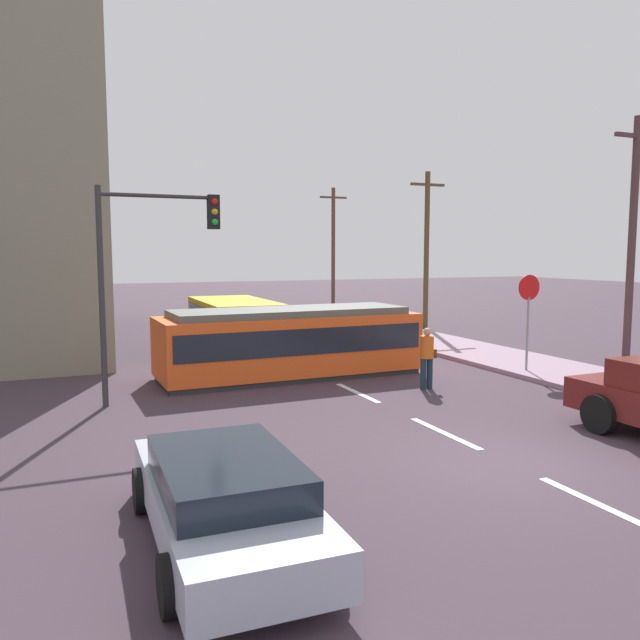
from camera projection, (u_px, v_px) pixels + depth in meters
name	position (u px, v px, depth m)	size (l,w,h in m)	color
ground_plane	(302.00, 367.00, 20.06)	(120.00, 120.00, 0.00)	#443440
sidewalk_curb_right	(557.00, 371.00, 19.02)	(3.20, 36.00, 0.14)	#A18297
lane_stripe_0	(602.00, 506.00, 9.07)	(0.16, 2.40, 0.01)	silver
lane_stripe_1	(444.00, 433.00, 12.73)	(0.16, 2.40, 0.01)	silver
lane_stripe_2	(357.00, 393.00, 16.39)	(0.16, 2.40, 0.01)	silver
lane_stripe_3	(258.00, 347.00, 24.46)	(0.16, 2.40, 0.01)	silver
lane_stripe_4	(220.00, 329.00, 29.96)	(0.16, 2.40, 0.01)	silver
streetcar_tram	(290.00, 341.00, 18.52)	(7.75, 2.72, 2.04)	#F5571E
city_bus	(234.00, 321.00, 23.63)	(2.63, 5.51, 1.89)	gold
pedestrian_crossing	(427.00, 355.00, 16.77)	(0.51, 0.36, 1.67)	#1A313D
parked_sedan_near	(224.00, 496.00, 7.82)	(2.02, 4.60, 1.19)	silver
stop_sign	(529.00, 302.00, 18.66)	(0.76, 0.07, 2.88)	gray
traffic_light_mast	(149.00, 253.00, 14.97)	(2.91, 0.33, 5.22)	#333333
utility_pole_near	(632.00, 239.00, 19.43)	(1.80, 0.24, 7.83)	#4D3435
utility_pole_mid	(427.00, 248.00, 29.54)	(1.80, 0.24, 7.45)	brown
utility_pole_far	(333.00, 247.00, 39.41)	(1.80, 0.24, 7.72)	brown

